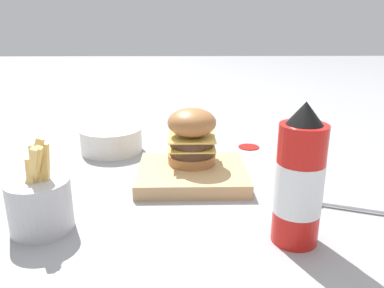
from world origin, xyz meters
TOP-DOWN VIEW (x-y plane):
  - ground_plane at (0.00, 0.00)m, footprint 6.00×6.00m
  - serving_board at (-0.05, 0.02)m, footprint 0.22×0.19m
  - burger at (-0.04, 0.05)m, footprint 0.10×0.10m
  - ketchup_bottle at (0.10, -0.21)m, footprint 0.07×0.07m
  - fries_basket at (-0.28, -0.16)m, footprint 0.09×0.09m
  - side_bowl at (-0.24, 0.20)m, footprint 0.15×0.15m
  - spoon at (0.18, -0.10)m, footprint 0.14×0.07m
  - ketchup_puddle at (0.11, 0.22)m, footprint 0.05×0.05m

SIDE VIEW (x-z plane):
  - ground_plane at x=0.00m, z-range 0.00..0.00m
  - ketchup_puddle at x=0.11m, z-range 0.00..0.00m
  - spoon at x=0.18m, z-range 0.00..0.01m
  - serving_board at x=-0.05m, z-range 0.00..0.03m
  - side_bowl at x=-0.24m, z-range 0.00..0.06m
  - fries_basket at x=-0.28m, z-range -0.03..0.12m
  - burger at x=-0.04m, z-range 0.03..0.14m
  - ketchup_bottle at x=0.10m, z-range -0.01..0.20m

